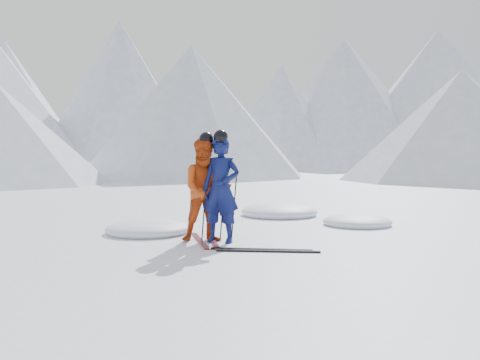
{
  "coord_description": "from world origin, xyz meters",
  "views": [
    {
      "loc": [
        -2.33,
        -9.23,
        1.61
      ],
      "look_at": [
        -1.87,
        0.5,
        1.1
      ],
      "focal_mm": 38.0,
      "sensor_mm": 36.0,
      "label": 1
    }
  ],
  "objects": [
    {
      "name": "skier_blue",
      "position": [
        -2.24,
        -0.11,
        0.96
      ],
      "size": [
        0.82,
        0.68,
        1.93
      ],
      "primitive_type": "imported",
      "rotation": [
        0.0,
        0.0,
        -0.37
      ],
      "color": "#0C134A",
      "rests_on": "ground"
    },
    {
      "name": "pole_red_left",
      "position": [
        -2.81,
        0.26,
        0.63
      ],
      "size": [
        0.13,
        0.1,
        1.26
      ],
      "primitive_type": "cylinder",
      "rotation": [
        0.06,
        0.08,
        0.0
      ],
      "color": "black",
      "rests_on": "ground"
    },
    {
      "name": "ski_loose_b",
      "position": [
        -1.48,
        -1.05,
        0.01
      ],
      "size": [
        1.7,
        0.31,
        0.03
      ],
      "primitive_type": "cube",
      "rotation": [
        0.0,
        0.0,
        1.44
      ],
      "color": "black",
      "rests_on": "ground"
    },
    {
      "name": "ground",
      "position": [
        0.0,
        0.0,
        0.0
      ],
      "size": [
        160.0,
        160.0,
        0.0
      ],
      "primitive_type": "plane",
      "color": "white",
      "rests_on": "ground"
    },
    {
      "name": "ski_loose_a",
      "position": [
        -1.58,
        -0.9,
        0.01
      ],
      "size": [
        1.69,
        0.37,
        0.03
      ],
      "primitive_type": "cube",
      "rotation": [
        0.0,
        0.0,
        1.4
      ],
      "color": "black",
      "rests_on": "ground"
    },
    {
      "name": "ski_worn_right",
      "position": [
        -2.39,
        0.01,
        0.01
      ],
      "size": [
        0.26,
        1.7,
        0.03
      ],
      "primitive_type": "cube",
      "rotation": [
        0.0,
        0.0,
        0.1
      ],
      "color": "black",
      "rests_on": "ground"
    },
    {
      "name": "pole_red_right",
      "position": [
        -2.21,
        0.16,
        0.63
      ],
      "size": [
        0.13,
        0.09,
        1.26
      ],
      "primitive_type": "cylinder",
      "rotation": [
        -0.05,
        0.08,
        0.0
      ],
      "color": "black",
      "rests_on": "ground"
    },
    {
      "name": "pole_blue_right",
      "position": [
        -1.99,
        0.14,
        0.64
      ],
      "size": [
        0.13,
        0.08,
        1.28
      ],
      "primitive_type": "cylinder",
      "rotation": [
        -0.04,
        0.08,
        0.0
      ],
      "color": "black",
      "rests_on": "ground"
    },
    {
      "name": "pole_blue_left",
      "position": [
        -2.54,
        0.04,
        0.64
      ],
      "size": [
        0.13,
        0.09,
        1.28
      ],
      "primitive_type": "cylinder",
      "rotation": [
        0.05,
        0.08,
        0.0
      ],
      "color": "black",
      "rests_on": "ground"
    },
    {
      "name": "mountain_range",
      "position": [
        5.71,
        35.31,
        6.72
      ],
      "size": [
        106.15,
        62.94,
        15.53
      ],
      "color": "#B2BCD1",
      "rests_on": "ground"
    },
    {
      "name": "skier_red",
      "position": [
        -2.51,
        0.01,
        0.95
      ],
      "size": [
        1.01,
        0.83,
        1.89
      ],
      "primitive_type": "imported",
      "rotation": [
        0.0,
        0.0,
        0.13
      ],
      "color": "#B1390E",
      "rests_on": "ground"
    },
    {
      "name": "snow_lumps",
      "position": [
        -0.75,
        2.09,
        0.0
      ],
      "size": [
        8.53,
        7.19,
        0.44
      ],
      "color": "white",
      "rests_on": "ground"
    },
    {
      "name": "ski_worn_left",
      "position": [
        -2.63,
        0.01,
        0.01
      ],
      "size": [
        0.38,
        1.69,
        0.03
      ],
      "primitive_type": "cube",
      "rotation": [
        0.0,
        0.0,
        0.17
      ],
      "color": "black",
      "rests_on": "ground"
    }
  ]
}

